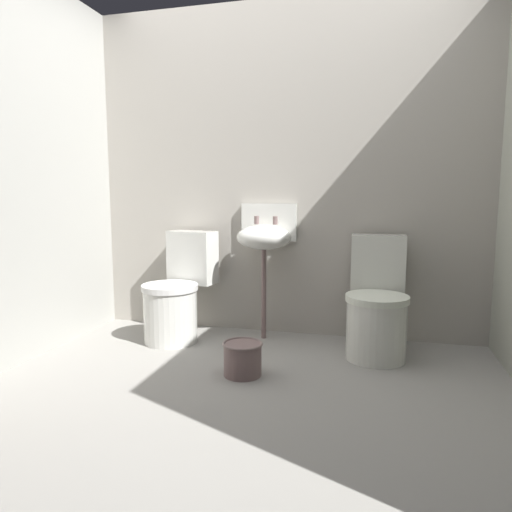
% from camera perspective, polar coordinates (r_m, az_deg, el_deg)
% --- Properties ---
extents(ground_plane, '(3.33, 2.63, 0.08)m').
position_cam_1_polar(ground_plane, '(2.64, -1.58, -16.93)').
color(ground_plane, gray).
extents(wall_back, '(3.33, 0.10, 2.45)m').
position_cam_1_polar(wall_back, '(3.54, 3.64, 10.30)').
color(wall_back, '#A39D93').
rests_on(wall_back, ground).
extents(wall_left, '(0.10, 2.43, 2.45)m').
position_cam_1_polar(wall_left, '(3.25, -28.07, 9.69)').
color(wall_left, '#A09F99').
rests_on(wall_left, ground).
extents(toilet_left, '(0.48, 0.65, 0.78)m').
position_cam_1_polar(toilet_left, '(3.45, -9.67, -4.82)').
color(toilet_left, silver).
rests_on(toilet_left, ground).
extents(toilet_right, '(0.40, 0.59, 0.78)m').
position_cam_1_polar(toilet_right, '(3.16, 14.65, -6.12)').
color(toilet_right, silver).
rests_on(toilet_right, ground).
extents(sink, '(0.42, 0.35, 0.99)m').
position_cam_1_polar(sink, '(3.37, 1.09, 2.43)').
color(sink, '#6F5957').
rests_on(sink, ground).
extents(bucket, '(0.24, 0.24, 0.20)m').
position_cam_1_polar(bucket, '(2.78, -1.66, -12.44)').
color(bucket, '#6F5957').
rests_on(bucket, ground).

